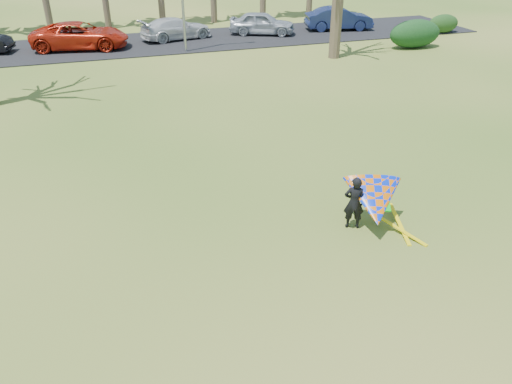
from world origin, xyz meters
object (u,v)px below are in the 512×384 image
object	(u,v)px
car_3	(176,28)
car_4	(262,23)
car_2	(80,36)
car_5	(339,18)
kite_flyer	(373,201)

from	to	relation	value
car_3	car_4	size ratio (longest dim) A/B	1.07
car_4	car_2	bearing A→B (deg)	117.38
car_3	car_5	bearing A→B (deg)	-107.06
car_2	car_3	bearing A→B (deg)	-70.59
car_2	car_3	size ratio (longest dim) A/B	1.21
car_2	kite_flyer	world-z (taller)	kite_flyer
car_2	car_5	world-z (taller)	car_2
car_2	car_5	distance (m)	17.78
kite_flyer	car_3	bearing A→B (deg)	91.82
car_5	car_3	bearing A→B (deg)	98.83
kite_flyer	car_4	bearing A→B (deg)	78.02
car_3	kite_flyer	xyz separation A→B (m)	(0.78, -24.54, 0.09)
car_4	kite_flyer	bearing A→B (deg)	-167.70
car_3	car_2	bearing A→B (deg)	84.16
car_4	kite_flyer	size ratio (longest dim) A/B	1.87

